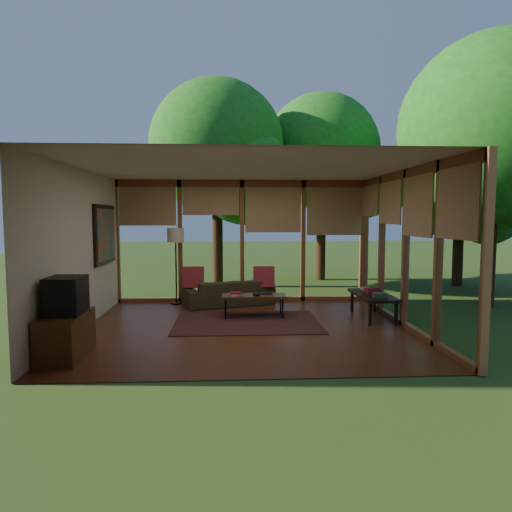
{
  "coord_description": "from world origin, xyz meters",
  "views": [
    {
      "loc": [
        -0.24,
        -7.67,
        1.9
      ],
      "look_at": [
        0.21,
        0.7,
        1.17
      ],
      "focal_mm": 32.0,
      "sensor_mm": 36.0,
      "label": 1
    }
  ],
  "objects": [
    {
      "name": "console_book_b",
      "position": [
        2.4,
        0.68,
        0.51
      ],
      "size": [
        0.25,
        0.2,
        0.11
      ],
      "primitive_type": "cube",
      "rotation": [
        0.0,
        0.0,
        0.12
      ],
      "color": "maroon",
      "rests_on": "side_console"
    },
    {
      "name": "television",
      "position": [
        -2.45,
        -1.53,
        0.85
      ],
      "size": [
        0.45,
        0.55,
        0.5
      ],
      "primitive_type": "cube",
      "color": "black",
      "rests_on": "media_cabinet"
    },
    {
      "name": "side_console",
      "position": [
        2.4,
        0.63,
        0.41
      ],
      "size": [
        0.6,
        1.4,
        0.46
      ],
      "color": "black",
      "rests_on": "floor"
    },
    {
      "name": "wall_painting",
      "position": [
        -2.71,
        1.4,
        1.55
      ],
      "size": [
        0.06,
        1.35,
        1.15
      ],
      "color": "black",
      "rests_on": "wall_left"
    },
    {
      "name": "ct_book_side",
      "position": [
        0.43,
        0.89,
        0.44
      ],
      "size": [
        0.18,
        0.14,
        0.03
      ],
      "primitive_type": "cube",
      "rotation": [
        0.0,
        0.0,
        0.02
      ],
      "color": "black",
      "rests_on": "coffee_table"
    },
    {
      "name": "tree_ne",
      "position": [
        2.46,
        6.02,
        3.81
      ],
      "size": [
        3.44,
        3.44,
        5.54
      ],
      "color": "#362213",
      "rests_on": "ground"
    },
    {
      "name": "window_wall_back",
      "position": [
        0.0,
        2.5,
        1.35
      ],
      "size": [
        5.5,
        0.12,
        2.7
      ],
      "primitive_type": "cube",
      "color": "brown",
      "rests_on": "ground"
    },
    {
      "name": "ct_bowl",
      "position": [
        0.23,
        0.71,
        0.46
      ],
      "size": [
        0.16,
        0.16,
        0.07
      ],
      "primitive_type": "ellipsoid",
      "color": "black",
      "rests_on": "coffee_table"
    },
    {
      "name": "pillow_left",
      "position": [
        -1.05,
        1.95,
        0.6
      ],
      "size": [
        0.45,
        0.24,
        0.47
      ],
      "primitive_type": "cube",
      "rotation": [
        -0.21,
        0.0,
        0.0
      ],
      "color": "maroon",
      "rests_on": "sofa"
    },
    {
      "name": "sofa",
      "position": [
        -0.3,
        2.0,
        0.27
      ],
      "size": [
        2.02,
        1.29,
        0.55
      ],
      "primitive_type": "imported",
      "rotation": [
        0.0,
        0.0,
        3.46
      ],
      "color": "#3A341D",
      "rests_on": "floor"
    },
    {
      "name": "console_book_a",
      "position": [
        2.4,
        0.23,
        0.5
      ],
      "size": [
        0.25,
        0.19,
        0.09
      ],
      "primitive_type": "cube",
      "rotation": [
        0.0,
        0.0,
        -0.1
      ],
      "color": "#335A4C",
      "rests_on": "side_console"
    },
    {
      "name": "ceiling",
      "position": [
        0.0,
        0.0,
        2.7
      ],
      "size": [
        5.5,
        5.5,
        0.0
      ],
      "primitive_type": "plane",
      "rotation": [
        3.14,
        0.0,
        0.0
      ],
      "color": "white",
      "rests_on": "ground"
    },
    {
      "name": "tree_far",
      "position": [
        5.68,
        4.54,
        2.93
      ],
      "size": [
        3.36,
        3.36,
        4.62
      ],
      "color": "#362213",
      "rests_on": "ground"
    },
    {
      "name": "console_book_c",
      "position": [
        2.4,
        1.08,
        0.48
      ],
      "size": [
        0.2,
        0.15,
        0.05
      ],
      "primitive_type": "cube",
      "rotation": [
        0.0,
        0.0,
        0.03
      ],
      "color": "beige",
      "rests_on": "side_console"
    },
    {
      "name": "media_cabinet",
      "position": [
        -2.47,
        -1.53,
        0.3
      ],
      "size": [
        0.5,
        1.0,
        0.6
      ],
      "primitive_type": "cube",
      "color": "#503516",
      "rests_on": "floor"
    },
    {
      "name": "ct_book_upper",
      "position": [
        -0.17,
        0.76,
        0.47
      ],
      "size": [
        0.22,
        0.18,
        0.03
      ],
      "primitive_type": "cube",
      "rotation": [
        0.0,
        0.0,
        0.17
      ],
      "color": "maroon",
      "rests_on": "coffee_table"
    },
    {
      "name": "ct_book_lower",
      "position": [
        -0.17,
        0.76,
        0.44
      ],
      "size": [
        0.25,
        0.22,
        0.03
      ],
      "primitive_type": "cube",
      "rotation": [
        0.0,
        0.0,
        0.39
      ],
      "color": "beige",
      "rests_on": "coffee_table"
    },
    {
      "name": "exterior_lawn",
      "position": [
        8.0,
        8.0,
        -0.01
      ],
      "size": [
        40.0,
        40.0,
        0.0
      ],
      "primitive_type": "plane",
      "color": "#30511E",
      "rests_on": "ground"
    },
    {
      "name": "window_wall_right",
      "position": [
        2.75,
        0.0,
        1.35
      ],
      "size": [
        0.12,
        5.0,
        2.7
      ],
      "primitive_type": "cube",
      "color": "brown",
      "rests_on": "ground"
    },
    {
      "name": "floor",
      "position": [
        0.0,
        0.0,
        0.0
      ],
      "size": [
        5.5,
        5.5,
        0.0
      ],
      "primitive_type": "plane",
      "color": "brown",
      "rests_on": "ground"
    },
    {
      "name": "tree_nw",
      "position": [
        -0.62,
        4.8,
        3.74
      ],
      "size": [
        3.62,
        3.62,
        5.56
      ],
      "color": "#362213",
      "rests_on": "ground"
    },
    {
      "name": "pillow_right",
      "position": [
        0.45,
        1.95,
        0.6
      ],
      "size": [
        0.45,
        0.24,
        0.47
      ],
      "primitive_type": "cube",
      "rotation": [
        -0.21,
        0.0,
        0.0
      ],
      "color": "maroon",
      "rests_on": "sofa"
    },
    {
      "name": "coffee_table",
      "position": [
        0.18,
        0.81,
        0.39
      ],
      "size": [
        1.2,
        0.5,
        0.43
      ],
      "color": "#503516",
      "rests_on": "floor"
    },
    {
      "name": "floor_lamp",
      "position": [
        -1.44,
        2.22,
        1.41
      ],
      "size": [
        0.36,
        0.36,
        1.65
      ],
      "color": "black",
      "rests_on": "floor"
    },
    {
      "name": "wall_front",
      "position": [
        0.0,
        -2.5,
        1.35
      ],
      "size": [
        5.5,
        0.04,
        2.7
      ],
      "primitive_type": "cube",
      "color": "silver",
      "rests_on": "ground"
    },
    {
      "name": "rug",
      "position": [
        0.03,
        0.37,
        0.01
      ],
      "size": [
        2.58,
        1.83,
        0.01
      ],
      "primitive_type": "cube",
      "color": "maroon",
      "rests_on": "floor"
    },
    {
      "name": "wall_left",
      "position": [
        -2.75,
        0.0,
        1.35
      ],
      "size": [
        0.04,
        5.0,
        2.7
      ],
      "primitive_type": "cube",
      "color": "silver",
      "rests_on": "ground"
    },
    {
      "name": "tree_se",
      "position": [
        5.2,
        1.64,
        3.67
      ],
      "size": [
        3.9,
        3.9,
        5.63
      ],
      "color": "#362213",
      "rests_on": "ground"
    }
  ]
}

